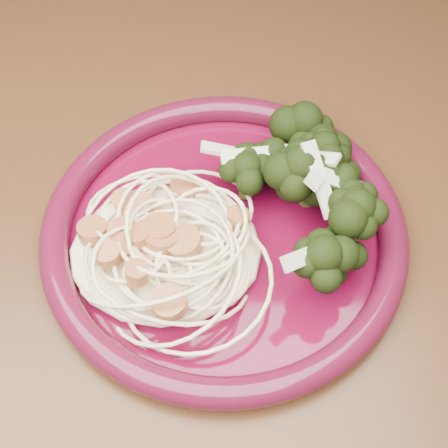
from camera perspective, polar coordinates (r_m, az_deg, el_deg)
dining_table at (r=0.56m, az=8.74°, el=-12.65°), size 1.20×0.80×0.75m
dinner_plate at (r=0.49m, az=0.00°, el=-0.64°), size 0.38×0.38×0.02m
spaghetti_pile at (r=0.47m, az=-5.44°, el=-1.81°), size 0.19×0.18×0.03m
scallop_cluster at (r=0.44m, az=-5.82°, el=0.86°), size 0.17×0.17×0.04m
broccoli_pile at (r=0.49m, az=6.42°, el=3.31°), size 0.15×0.19×0.06m
onion_garnish at (r=0.46m, az=6.81°, el=5.91°), size 0.11×0.12×0.06m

